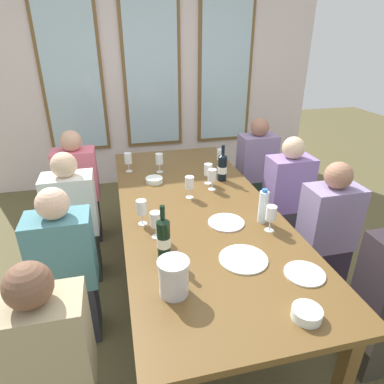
% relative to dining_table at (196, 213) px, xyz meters
% --- Properties ---
extents(ground_plane, '(12.00, 12.00, 0.00)m').
position_rel_dining_table_xyz_m(ground_plane, '(0.00, 0.00, -0.68)').
color(ground_plane, brown).
extents(back_wall_with_windows, '(4.29, 0.10, 2.90)m').
position_rel_dining_table_xyz_m(back_wall_with_windows, '(0.00, 2.31, 0.77)').
color(back_wall_with_windows, silver).
rests_on(back_wall_with_windows, ground).
extents(dining_table, '(1.09, 2.61, 0.74)m').
position_rel_dining_table_xyz_m(dining_table, '(0.00, 0.00, 0.00)').
color(dining_table, brown).
rests_on(dining_table, ground).
extents(white_plate_0, '(0.27, 0.27, 0.01)m').
position_rel_dining_table_xyz_m(white_plate_0, '(0.10, -0.68, 0.06)').
color(white_plate_0, white).
rests_on(white_plate_0, dining_table).
extents(white_plate_1, '(0.24, 0.24, 0.01)m').
position_rel_dining_table_xyz_m(white_plate_1, '(0.13, -0.28, 0.06)').
color(white_plate_1, white).
rests_on(white_plate_1, dining_table).
extents(white_plate_2, '(0.21, 0.21, 0.01)m').
position_rel_dining_table_xyz_m(white_plate_2, '(0.37, -0.87, 0.06)').
color(white_plate_2, white).
rests_on(white_plate_2, dining_table).
extents(metal_pitcher, '(0.16, 0.16, 0.19)m').
position_rel_dining_table_xyz_m(metal_pitcher, '(-0.33, -0.85, 0.16)').
color(metal_pitcher, silver).
rests_on(metal_pitcher, dining_table).
extents(wine_bottle_0, '(0.08, 0.08, 0.31)m').
position_rel_dining_table_xyz_m(wine_bottle_0, '(0.33, 0.41, 0.18)').
color(wine_bottle_0, black).
rests_on(wine_bottle_0, dining_table).
extents(wine_bottle_1, '(0.08, 0.08, 0.33)m').
position_rel_dining_table_xyz_m(wine_bottle_1, '(-0.33, -0.55, 0.19)').
color(wine_bottle_1, black).
rests_on(wine_bottle_1, dining_table).
extents(tasting_bowl_0, '(0.14, 0.14, 0.04)m').
position_rel_dining_table_xyz_m(tasting_bowl_0, '(-0.24, 0.50, 0.08)').
color(tasting_bowl_0, white).
rests_on(tasting_bowl_0, dining_table).
extents(tasting_bowl_1, '(0.14, 0.14, 0.05)m').
position_rel_dining_table_xyz_m(tasting_bowl_1, '(0.22, -1.14, 0.08)').
color(tasting_bowl_1, white).
rests_on(tasting_bowl_1, dining_table).
extents(water_bottle, '(0.06, 0.06, 0.24)m').
position_rel_dining_table_xyz_m(water_bottle, '(0.38, -0.31, 0.17)').
color(water_bottle, white).
rests_on(water_bottle, dining_table).
extents(wine_glass_0, '(0.07, 0.07, 0.17)m').
position_rel_dining_table_xyz_m(wine_glass_0, '(-0.41, -0.16, 0.18)').
color(wine_glass_0, white).
rests_on(wine_glass_0, dining_table).
extents(wine_glass_1, '(0.07, 0.07, 0.17)m').
position_rel_dining_table_xyz_m(wine_glass_1, '(0.38, -0.43, 0.18)').
color(wine_glass_1, white).
rests_on(wine_glass_1, dining_table).
extents(wine_glass_2, '(0.07, 0.07, 0.17)m').
position_rel_dining_table_xyz_m(wine_glass_2, '(-0.43, 0.80, 0.18)').
color(wine_glass_2, white).
rests_on(wine_glass_2, dining_table).
extents(wine_glass_3, '(0.07, 0.07, 0.17)m').
position_rel_dining_table_xyz_m(wine_glass_3, '(-0.34, -0.34, 0.18)').
color(wine_glass_3, white).
rests_on(wine_glass_3, dining_table).
extents(wine_glass_4, '(0.07, 0.07, 0.17)m').
position_rel_dining_table_xyz_m(wine_glass_4, '(0.19, 0.25, 0.18)').
color(wine_glass_4, white).
rests_on(wine_glass_4, dining_table).
extents(wine_glass_5, '(0.07, 0.07, 0.17)m').
position_rel_dining_table_xyz_m(wine_glass_5, '(0.19, 0.37, 0.18)').
color(wine_glass_5, white).
rests_on(wine_glass_5, dining_table).
extents(wine_glass_6, '(0.07, 0.07, 0.17)m').
position_rel_dining_table_xyz_m(wine_glass_6, '(0.41, 0.71, 0.18)').
color(wine_glass_6, white).
rests_on(wine_glass_6, dining_table).
extents(wine_glass_7, '(0.07, 0.07, 0.17)m').
position_rel_dining_table_xyz_m(wine_glass_7, '(-0.16, 0.72, 0.18)').
color(wine_glass_7, white).
rests_on(wine_glass_7, dining_table).
extents(wine_glass_8, '(0.07, 0.07, 0.17)m').
position_rel_dining_table_xyz_m(wine_glass_8, '(-0.02, 0.15, 0.18)').
color(wine_glass_8, white).
rests_on(wine_glass_8, dining_table).
extents(seated_person_0, '(0.38, 0.24, 1.11)m').
position_rel_dining_table_xyz_m(seated_person_0, '(-0.91, -0.28, -0.15)').
color(seated_person_0, '#2F2F39').
rests_on(seated_person_0, ground).
extents(seated_person_1, '(0.38, 0.24, 1.11)m').
position_rel_dining_table_xyz_m(seated_person_1, '(0.91, -0.30, -0.15)').
color(seated_person_1, '#2C2435').
rests_on(seated_person_1, ground).
extents(seated_person_2, '(0.38, 0.24, 1.11)m').
position_rel_dining_table_xyz_m(seated_person_2, '(-0.91, 0.95, -0.15)').
color(seated_person_2, '#312B35').
rests_on(seated_person_2, ground).
extents(seated_person_3, '(0.38, 0.24, 1.11)m').
position_rel_dining_table_xyz_m(seated_person_3, '(0.91, 1.01, -0.15)').
color(seated_person_3, '#22382C').
rests_on(seated_person_3, ground).
extents(seated_person_4, '(0.38, 0.24, 1.11)m').
position_rel_dining_table_xyz_m(seated_person_4, '(-0.91, -0.98, -0.15)').
color(seated_person_4, '#28302D').
rests_on(seated_person_4, ground).
extents(seated_person_6, '(0.38, 0.24, 1.11)m').
position_rel_dining_table_xyz_m(seated_person_6, '(-0.91, 0.34, -0.15)').
color(seated_person_6, '#2D3630').
rests_on(seated_person_6, ground).
extents(seated_person_7, '(0.38, 0.24, 1.11)m').
position_rel_dining_table_xyz_m(seated_person_7, '(0.91, 0.31, -0.15)').
color(seated_person_7, '#38353E').
rests_on(seated_person_7, ground).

